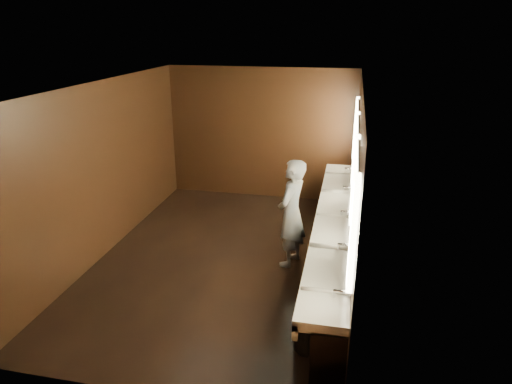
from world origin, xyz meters
TOP-DOWN VIEW (x-y plane):
  - floor at (0.00, 0.00)m, footprint 6.00×6.00m
  - ceiling at (0.00, 0.00)m, footprint 4.00×6.00m
  - wall_back at (0.00, 3.00)m, footprint 4.00×0.02m
  - wall_front at (0.00, -3.00)m, footprint 4.00×0.02m
  - wall_left at (-2.00, 0.00)m, footprint 0.02×6.00m
  - wall_right at (2.00, 0.00)m, footprint 0.02×6.00m
  - sink_counter at (1.79, 0.00)m, footprint 0.55×5.40m
  - mirror_band at (1.98, -0.00)m, footprint 0.06×5.03m
  - person at (1.07, 0.07)m, footprint 0.57×0.72m
  - trash_bin at (1.58, -1.92)m, footprint 0.49×0.49m

SIDE VIEW (x-z plane):
  - floor at x=0.00m, z-range 0.00..0.00m
  - trash_bin at x=1.58m, z-range 0.00..0.58m
  - sink_counter at x=1.79m, z-range -0.01..1.00m
  - person at x=1.07m, z-range 0.00..1.73m
  - wall_back at x=0.00m, z-range 0.00..2.80m
  - wall_front at x=0.00m, z-range 0.00..2.80m
  - wall_left at x=-2.00m, z-range 0.00..2.80m
  - wall_right at x=2.00m, z-range 0.00..2.80m
  - mirror_band at x=1.98m, z-range 1.17..2.32m
  - ceiling at x=0.00m, z-range 2.79..2.81m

